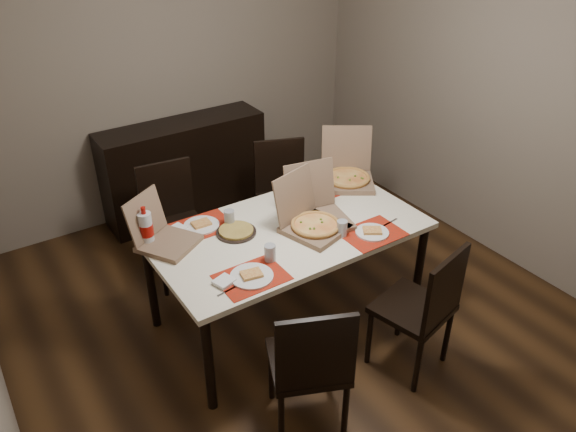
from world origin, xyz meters
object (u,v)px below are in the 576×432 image
object	(u,v)px
chair_near_left	(311,363)
chair_near_right	(424,306)
dining_table	(288,237)
sideboard	(185,169)
pizza_box_center	(312,222)
dip_bowl	(294,210)
chair_far_left	(173,217)
chair_far_right	(282,191)
soda_bottle	(146,229)

from	to	relation	value
chair_near_left	chair_near_right	xyz separation A→B (m)	(0.85, 0.00, 0.00)
dining_table	sideboard	bearing A→B (deg)	88.72
sideboard	dining_table	xyz separation A→B (m)	(-0.04, -1.79, 0.23)
pizza_box_center	chair_near_left	bearing A→B (deg)	-125.57
dining_table	dip_bowl	distance (m)	0.24
chair_near_right	pizza_box_center	xyz separation A→B (m)	(-0.29, 0.79, 0.30)
dining_table	chair_near_right	distance (m)	0.99
chair_far_left	dip_bowl	xyz separation A→B (m)	(0.60, -0.78, 0.25)
sideboard	chair_near_left	size ratio (longest dim) A/B	1.61
chair_near_right	chair_far_left	bearing A→B (deg)	115.14
chair_far_right	dip_bowl	distance (m)	0.78
dining_table	dip_bowl	size ratio (longest dim) A/B	14.62
chair_far_left	pizza_box_center	world-z (taller)	pizza_box_center
chair_near_right	dip_bowl	world-z (taller)	chair_near_right
chair_far_left	dip_bowl	distance (m)	1.02
sideboard	dip_bowl	distance (m)	1.66
chair_far_right	soda_bottle	distance (m)	1.46
chair_near_left	dip_bowl	distance (m)	1.23
dip_bowl	chair_far_left	bearing A→B (deg)	127.50
sideboard	pizza_box_center	distance (m)	1.92
pizza_box_center	dip_bowl	bearing A→B (deg)	83.30
sideboard	dip_bowl	size ratio (longest dim) A/B	12.18
dining_table	soda_bottle	size ratio (longest dim) A/B	6.65
chair_near_left	chair_far_left	xyz separation A→B (m)	(-0.00, 1.83, 0.00)
chair_far_right	chair_far_left	bearing A→B (deg)	172.71
chair_far_right	pizza_box_center	distance (m)	1.03
sideboard	pizza_box_center	bearing A→B (deg)	-87.38
chair_near_right	dip_bowl	bearing A→B (deg)	103.86
sideboard	chair_near_right	xyz separation A→B (m)	(0.37, -2.67, 0.06)
pizza_box_center	dip_bowl	xyz separation A→B (m)	(0.03, 0.26, -0.04)
dining_table	pizza_box_center	world-z (taller)	pizza_box_center
chair_far_left	dip_bowl	size ratio (longest dim) A/B	7.55
chair_near_left	dining_table	bearing A→B (deg)	63.54
sideboard	chair_far_right	world-z (taller)	chair_far_right
chair_near_left	dip_bowl	bearing A→B (deg)	60.38
chair_near_right	chair_near_left	bearing A→B (deg)	-179.73
chair_far_left	chair_far_right	xyz separation A→B (m)	(0.93, -0.12, 0.00)
pizza_box_center	chair_far_right	bearing A→B (deg)	68.31
sideboard	chair_far_right	bearing A→B (deg)	-64.96
dip_bowl	soda_bottle	size ratio (longest dim) A/B	0.46
chair_near_right	chair_far_right	size ratio (longest dim) A/B	1.00
chair_near_left	pizza_box_center	xyz separation A→B (m)	(0.57, 0.79, 0.30)
chair_near_left	chair_far_right	bearing A→B (deg)	61.42
chair_far_right	dip_bowl	size ratio (longest dim) A/B	7.55
dining_table	soda_bottle	bearing A→B (deg)	157.87
pizza_box_center	dip_bowl	world-z (taller)	pizza_box_center
chair_far_left	chair_near_left	bearing A→B (deg)	-89.92
chair_far_left	dip_bowl	bearing A→B (deg)	-52.50
dining_table	chair_near_right	bearing A→B (deg)	-64.78
chair_far_right	chair_near_left	bearing A→B (deg)	-118.58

